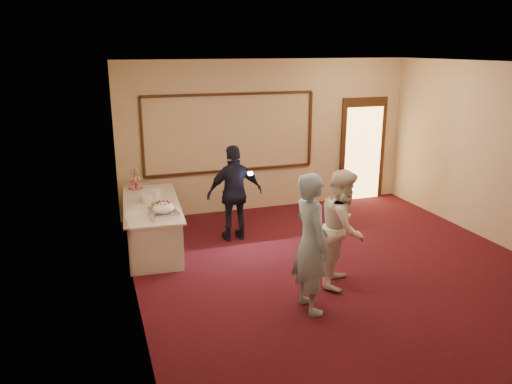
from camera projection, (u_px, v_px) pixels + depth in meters
floor at (350, 277)px, 7.26m from camera, size 7.00×7.00×0.00m
room_walls at (357, 139)px, 6.69m from camera, size 6.04×7.04×3.02m
wall_molding at (231, 133)px, 9.73m from camera, size 3.45×0.04×1.55m
doorway at (363, 150)px, 10.76m from camera, size 1.05×0.07×2.20m
buffet_table at (152, 225)px, 8.26m from camera, size 1.05×2.35×0.77m
pavlova_tray at (164, 210)px, 7.52m from camera, size 0.42×0.57×0.20m
cupcake_stand at (135, 181)px, 8.92m from camera, size 0.26×0.26×0.39m
plate_stack_a at (147, 198)px, 8.14m from camera, size 0.19×0.19×0.16m
plate_stack_b at (155, 193)px, 8.41m from camera, size 0.20×0.20×0.16m
tart at (160, 205)px, 7.92m from camera, size 0.31×0.31×0.06m
man at (311, 243)px, 6.13m from camera, size 0.46×0.68×1.79m
woman at (343, 228)px, 6.87m from camera, size 0.98×1.01×1.64m
guest at (235, 193)px, 8.47m from camera, size 0.98×0.44×1.65m
camera_flash at (250, 173)px, 8.18m from camera, size 0.07×0.05×0.05m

